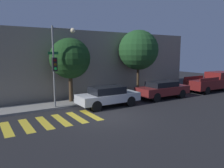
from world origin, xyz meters
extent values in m
plane|color=black|center=(0.00, 0.00, 0.00)|extent=(60.00, 60.00, 0.00)
cube|color=gray|center=(0.00, 4.28, 0.07)|extent=(26.00, 2.16, 0.14)
cube|color=gray|center=(0.00, 8.76, 2.82)|extent=(26.00, 6.00, 5.64)
cube|color=gold|center=(-5.33, 0.80, 0.00)|extent=(0.45, 2.60, 0.00)
cube|color=gold|center=(-4.39, 0.80, 0.00)|extent=(0.45, 2.60, 0.00)
cube|color=gold|center=(-3.44, 0.80, 0.00)|extent=(0.45, 2.60, 0.00)
cube|color=gold|center=(-2.50, 0.80, 0.00)|extent=(0.45, 2.60, 0.00)
cube|color=gold|center=(-1.55, 0.80, 0.00)|extent=(0.45, 2.60, 0.00)
cube|color=gold|center=(-0.61, 0.80, 0.00)|extent=(0.45, 2.60, 0.00)
cylinder|color=slate|center=(-2.00, 3.45, 2.78)|extent=(0.12, 0.12, 5.56)
cube|color=black|center=(-2.00, 3.24, 3.05)|extent=(0.30, 0.30, 0.90)
cylinder|color=#4C0C0C|center=(-2.00, 3.08, 3.32)|extent=(0.18, 0.02, 0.18)
cylinder|color=#593D0A|center=(-2.00, 3.08, 3.05)|extent=(0.18, 0.02, 0.18)
cylinder|color=#26E54C|center=(-2.00, 3.08, 2.78)|extent=(0.18, 0.02, 0.18)
cube|color=#19662D|center=(-2.00, 3.45, 3.79)|extent=(0.70, 0.02, 0.18)
cylinder|color=slate|center=(-1.30, 3.45, 5.41)|extent=(1.41, 0.08, 0.08)
sphere|color=#F9E5B2|center=(-0.59, 3.45, 5.31)|extent=(0.36, 0.36, 0.36)
cube|color=#B7BABF|center=(1.44, 2.10, 0.66)|extent=(4.48, 1.77, 0.59)
cube|color=black|center=(1.33, 2.10, 1.20)|extent=(2.33, 1.56, 0.50)
cylinder|color=black|center=(2.83, 2.90, 0.37)|extent=(0.73, 0.22, 0.73)
cylinder|color=black|center=(2.83, 1.30, 0.37)|extent=(0.73, 0.22, 0.73)
cylinder|color=black|center=(0.05, 2.90, 0.37)|extent=(0.73, 0.22, 0.73)
cylinder|color=black|center=(0.05, 1.30, 0.37)|extent=(0.73, 0.22, 0.73)
cube|color=maroon|center=(6.79, 2.10, 0.69)|extent=(4.69, 1.78, 0.66)
cube|color=black|center=(6.67, 2.10, 1.23)|extent=(2.44, 1.56, 0.43)
cylinder|color=black|center=(8.24, 2.90, 0.37)|extent=(0.73, 0.22, 0.73)
cylinder|color=black|center=(8.24, 1.30, 0.37)|extent=(0.73, 0.22, 0.73)
cylinder|color=black|center=(5.34, 2.90, 0.37)|extent=(0.73, 0.22, 0.73)
cylinder|color=black|center=(5.34, 1.30, 0.37)|extent=(0.73, 0.22, 0.73)
cube|color=maroon|center=(13.30, 2.10, 0.80)|extent=(5.66, 1.98, 0.87)
cube|color=maroon|center=(14.86, 2.10, 1.56)|extent=(2.55, 1.82, 0.65)
cube|color=maroon|center=(11.89, 2.97, 1.38)|extent=(2.83, 0.08, 0.28)
cube|color=maroon|center=(11.89, 1.23, 1.38)|extent=(2.83, 0.08, 0.28)
cylinder|color=black|center=(15.05, 3.00, 0.37)|extent=(0.73, 0.22, 0.73)
cylinder|color=black|center=(11.55, 3.00, 0.37)|extent=(0.73, 0.22, 0.73)
cylinder|color=black|center=(11.55, 1.20, 0.37)|extent=(0.73, 0.22, 0.73)
cylinder|color=#42301E|center=(-0.40, 4.57, 1.13)|extent=(0.29, 0.29, 2.26)
sphere|color=#193D19|center=(-0.40, 4.57, 3.40)|extent=(3.03, 3.03, 3.03)
cylinder|color=#42301E|center=(6.10, 4.57, 1.36)|extent=(0.23, 0.23, 2.73)
sphere|color=#1E4721|center=(6.10, 4.57, 4.06)|extent=(3.56, 3.56, 3.56)
camera|label=1|loc=(-6.43, -10.95, 3.79)|focal=35.00mm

